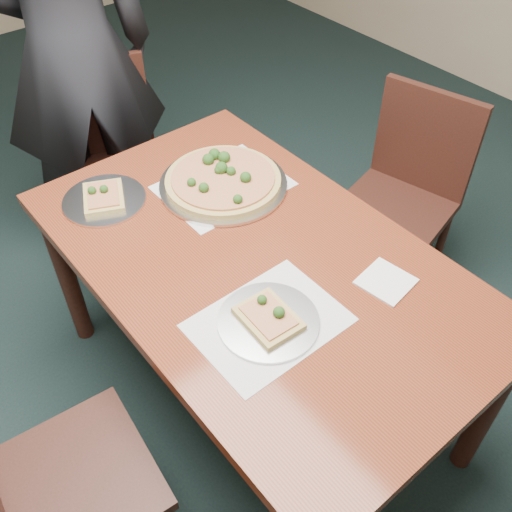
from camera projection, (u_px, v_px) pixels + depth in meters
ground at (230, 438)px, 2.12m from camera, size 8.00×8.00×0.00m
dining_table at (256, 277)px, 1.81m from camera, size 0.90×1.50×0.75m
chair_far at (112, 154)px, 2.54m from camera, size 0.54×0.54×0.91m
chair_left at (39, 489)px, 1.47m from camera, size 0.46×0.46×0.91m
chair_right at (406, 188)px, 2.36m from camera, size 0.51×0.51×0.91m
diner at (71, 51)px, 2.26m from camera, size 0.80×0.63×1.93m
placemat_main at (223, 186)px, 1.99m from camera, size 0.42×0.32×0.00m
placemat_near at (268, 323)px, 1.56m from camera, size 0.40×0.30×0.00m
pizza_pan at (223, 180)px, 1.98m from camera, size 0.45×0.45×0.08m
slice_plate_near at (269, 319)px, 1.55m from camera, size 0.28×0.28×0.06m
slice_plate_far at (104, 198)px, 1.92m from camera, size 0.28×0.28×0.05m
napkin at (386, 281)px, 1.66m from camera, size 0.16×0.16×0.01m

